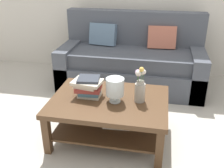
{
  "coord_description": "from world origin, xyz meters",
  "views": [
    {
      "loc": [
        0.49,
        -2.64,
        1.71
      ],
      "look_at": [
        0.01,
        -0.2,
        0.55
      ],
      "focal_mm": 42.01,
      "sensor_mm": 36.0,
      "label": 1
    }
  ],
  "objects_px": {
    "book_stack_main": "(88,87)",
    "glass_hurricane_vase": "(115,88)",
    "couch": "(132,62)",
    "coffee_table": "(109,109)",
    "flower_pitcher": "(140,87)"
  },
  "relations": [
    {
      "from": "couch",
      "to": "glass_hurricane_vase",
      "type": "distance_m",
      "value": 1.42
    },
    {
      "from": "book_stack_main",
      "to": "flower_pitcher",
      "type": "xyz_separation_m",
      "value": [
        0.52,
        -0.01,
        0.05
      ]
    },
    {
      "from": "book_stack_main",
      "to": "flower_pitcher",
      "type": "bearing_deg",
      "value": -0.87
    },
    {
      "from": "coffee_table",
      "to": "flower_pitcher",
      "type": "bearing_deg",
      "value": 4.0
    },
    {
      "from": "coffee_table",
      "to": "glass_hurricane_vase",
      "type": "height_order",
      "value": "glass_hurricane_vase"
    },
    {
      "from": "couch",
      "to": "coffee_table",
      "type": "relative_size",
      "value": 1.75
    },
    {
      "from": "book_stack_main",
      "to": "glass_hurricane_vase",
      "type": "distance_m",
      "value": 0.3
    },
    {
      "from": "glass_hurricane_vase",
      "to": "couch",
      "type": "bearing_deg",
      "value": 90.38
    },
    {
      "from": "couch",
      "to": "flower_pitcher",
      "type": "distance_m",
      "value": 1.39
    },
    {
      "from": "book_stack_main",
      "to": "glass_hurricane_vase",
      "type": "height_order",
      "value": "glass_hurricane_vase"
    },
    {
      "from": "coffee_table",
      "to": "book_stack_main",
      "type": "height_order",
      "value": "book_stack_main"
    },
    {
      "from": "flower_pitcher",
      "to": "glass_hurricane_vase",
      "type": "bearing_deg",
      "value": -166.41
    },
    {
      "from": "coffee_table",
      "to": "glass_hurricane_vase",
      "type": "bearing_deg",
      "value": -29.05
    },
    {
      "from": "couch",
      "to": "flower_pitcher",
      "type": "bearing_deg",
      "value": -79.62
    },
    {
      "from": "glass_hurricane_vase",
      "to": "flower_pitcher",
      "type": "bearing_deg",
      "value": 13.59
    }
  ]
}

